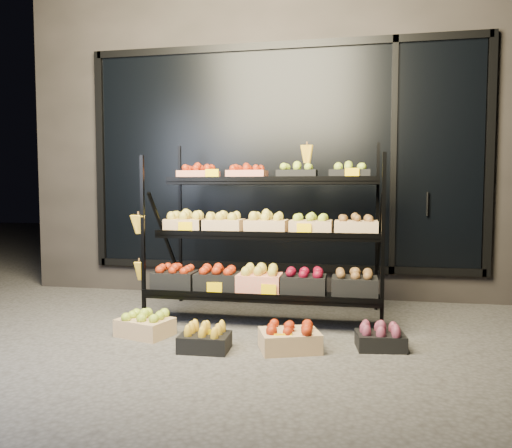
% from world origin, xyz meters
% --- Properties ---
extents(ground, '(24.00, 24.00, 0.00)m').
position_xyz_m(ground, '(0.00, 0.00, 0.00)').
color(ground, '#514F4C').
rests_on(ground, ground).
extents(building, '(6.00, 2.08, 3.50)m').
position_xyz_m(building, '(0.00, 2.59, 1.75)').
color(building, '#2D2826').
rests_on(building, ground).
extents(display_rack, '(2.18, 1.02, 1.74)m').
position_xyz_m(display_rack, '(-0.01, 0.60, 0.79)').
color(display_rack, black).
rests_on(display_rack, ground).
extents(tag_floor_a, '(0.13, 0.01, 0.12)m').
position_xyz_m(tag_floor_a, '(-0.26, -0.40, 0.06)').
color(tag_floor_a, '#FFCD00').
rests_on(tag_floor_a, ground).
extents(tag_floor_b, '(0.13, 0.01, 0.12)m').
position_xyz_m(tag_floor_b, '(0.30, -0.40, 0.06)').
color(tag_floor_b, '#FFCD00').
rests_on(tag_floor_b, ground).
extents(floor_crate_left, '(0.49, 0.41, 0.21)m').
position_xyz_m(floor_crate_left, '(-0.88, -0.12, 0.10)').
color(floor_crate_left, tan).
rests_on(floor_crate_left, ground).
extents(floor_crate_midleft, '(0.38, 0.28, 0.19)m').
position_xyz_m(floor_crate_midleft, '(-0.29, -0.40, 0.09)').
color(floor_crate_midleft, black).
rests_on(floor_crate_midleft, ground).
extents(floor_crate_midright, '(0.51, 0.44, 0.21)m').
position_xyz_m(floor_crate_midright, '(0.33, -0.28, 0.10)').
color(floor_crate_midright, tan).
rests_on(floor_crate_midright, ground).
extents(floor_crate_right, '(0.38, 0.30, 0.19)m').
position_xyz_m(floor_crate_right, '(1.00, -0.11, 0.09)').
color(floor_crate_right, black).
rests_on(floor_crate_right, ground).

